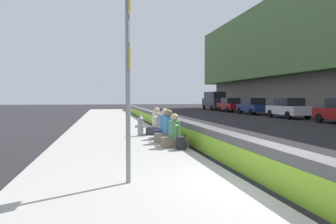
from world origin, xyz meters
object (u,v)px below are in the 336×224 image
object	(u,v)px
seated_person_foreground	(174,136)
parked_car_farther	(214,100)
seated_person_middle	(169,132)
route_sign_post	(128,71)
seated_person_far	(157,126)
parked_car_midline	(253,106)
parked_car_far	(230,105)
fire_hydrant	(140,125)
parked_car_fourth	(288,108)
seated_person_rear	(165,129)
backpack	(181,143)

from	to	relation	value
seated_person_foreground	parked_car_farther	bearing A→B (deg)	-21.67
seated_person_foreground	seated_person_middle	bearing A→B (deg)	-1.09
route_sign_post	seated_person_far	size ratio (longest dim) A/B	3.05
parked_car_midline	parked_car_far	distance (m)	6.05
seated_person_middle	fire_hydrant	bearing A→B (deg)	19.71
parked_car_fourth	parked_car_farther	distance (m)	18.55
seated_person_rear	parked_car_fourth	xyz separation A→B (m)	(12.20, -12.95, 0.36)
fire_hydrant	seated_person_foreground	size ratio (longest dim) A/B	0.81
seated_person_far	parked_car_farther	world-z (taller)	parked_car_farther
fire_hydrant	seated_person_foreground	distance (m)	3.25
seated_person_middle	seated_person_foreground	bearing A→B (deg)	178.91
backpack	fire_hydrant	bearing A→B (deg)	12.29
parked_car_farther	parked_car_far	bearing A→B (deg)	178.61
seated_person_middle	parked_car_farther	xyz separation A→B (m)	(31.92, -13.07, 0.84)
seated_person_far	seated_person_foreground	bearing A→B (deg)	179.63
seated_person_far	parked_car_far	distance (m)	26.51
seated_person_far	parked_car_fourth	xyz separation A→B (m)	(10.76, -13.04, 0.35)
route_sign_post	backpack	distance (m)	4.45
parked_car_fourth	parked_car_farther	world-z (taller)	parked_car_farther
route_sign_post	seated_person_foreground	world-z (taller)	route_sign_post
fire_hydrant	seated_person_middle	xyz separation A→B (m)	(-2.14, -0.77, -0.08)
route_sign_post	seated_person_middle	size ratio (longest dim) A/B	3.05
route_sign_post	parked_car_midline	world-z (taller)	route_sign_post
seated_person_middle	parked_car_farther	distance (m)	34.50
seated_person_foreground	seated_person_rear	distance (m)	2.21
parked_car_midline	parked_car_farther	size ratio (longest dim) A/B	0.89
seated_person_rear	parked_car_far	xyz separation A→B (m)	(24.59, -12.83, 0.36)
route_sign_post	fire_hydrant	size ratio (longest dim) A/B	4.09
seated_person_rear	parked_car_fourth	world-z (taller)	parked_car_fourth
seated_person_middle	seated_person_rear	xyz separation A→B (m)	(1.18, -0.09, -0.00)
seated_person_middle	parked_car_midline	world-z (taller)	parked_car_midline
route_sign_post	seated_person_middle	world-z (taller)	route_sign_post
seated_person_far	parked_car_fourth	size ratio (longest dim) A/B	0.26
seated_person_foreground	parked_car_midline	xyz separation A→B (m)	(20.74, -12.97, 0.38)
backpack	parked_car_fourth	size ratio (longest dim) A/B	0.09
route_sign_post	seated_person_foreground	distance (m)	4.87
route_sign_post	backpack	world-z (taller)	route_sign_post
seated_person_rear	parked_car_midline	world-z (taller)	parked_car_midline
fire_hydrant	backpack	distance (m)	3.87
route_sign_post	parked_car_farther	xyz separation A→B (m)	(37.12, -14.89, -0.88)
seated_person_middle	seated_person_far	bearing A→B (deg)	-0.08
route_sign_post	parked_car_far	size ratio (longest dim) A/B	0.80
seated_person_rear	seated_person_far	world-z (taller)	seated_person_far
fire_hydrant	parked_car_fourth	xyz separation A→B (m)	(11.24, -13.81, 0.27)
seated_person_foreground	parked_car_far	distance (m)	29.76
seated_person_foreground	parked_car_midline	world-z (taller)	parked_car_midline
seated_person_foreground	seated_person_middle	distance (m)	1.03
seated_person_far	parked_car_far	world-z (taller)	parked_car_far
seated_person_foreground	seated_person_middle	size ratio (longest dim) A/B	0.92
parked_car_far	route_sign_post	bearing A→B (deg)	154.55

